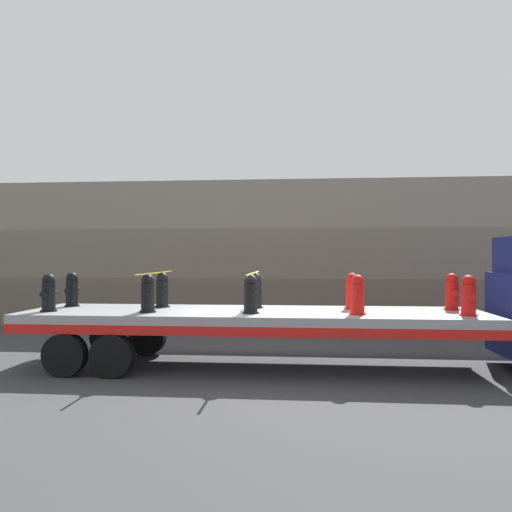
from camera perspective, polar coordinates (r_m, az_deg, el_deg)
ground_plane at (r=11.51m, az=-0.33°, el=-12.62°), size 120.00×120.00×0.00m
rock_cliff at (r=18.82m, az=1.87°, el=0.25°), size 60.00×3.30×5.22m
flatbed_trailer at (r=11.39m, az=-2.94°, el=-7.32°), size 10.23×2.68×1.28m
fire_hydrant_black_near_0 at (r=12.02m, az=-22.61°, el=-3.94°), size 0.37×0.56×0.84m
fire_hydrant_black_far_0 at (r=13.04m, az=-20.28°, el=-3.64°), size 0.37×0.56×0.84m
fire_hydrant_black_near_1 at (r=11.16m, az=-12.27°, el=-4.25°), size 0.37×0.56×0.84m
fire_hydrant_black_far_1 at (r=12.24m, az=-10.67°, el=-3.88°), size 0.37×0.56×0.84m
fire_hydrant_black_near_2 at (r=10.70m, az=-0.62°, el=-4.42°), size 0.37×0.56×0.84m
fire_hydrant_black_far_2 at (r=11.83m, az=-0.07°, el=-4.01°), size 0.37×0.56×0.84m
fire_hydrant_red_near_3 at (r=10.72m, az=11.52°, el=-4.42°), size 0.37×0.56×0.84m
fire_hydrant_red_far_3 at (r=11.84m, az=10.90°, el=-4.01°), size 0.37×0.56×0.84m
fire_hydrant_red_near_4 at (r=11.19m, az=23.11°, el=-4.23°), size 0.37×0.56×0.84m
fire_hydrant_red_far_4 at (r=12.28m, az=21.47°, el=-3.86°), size 0.37×0.56×0.84m
cargo_strap_rear at (r=11.68m, az=-11.43°, el=-1.90°), size 0.05×2.78×0.01m
cargo_strap_middle at (r=11.24m, az=-0.33°, el=-1.97°), size 0.05×2.78×0.01m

